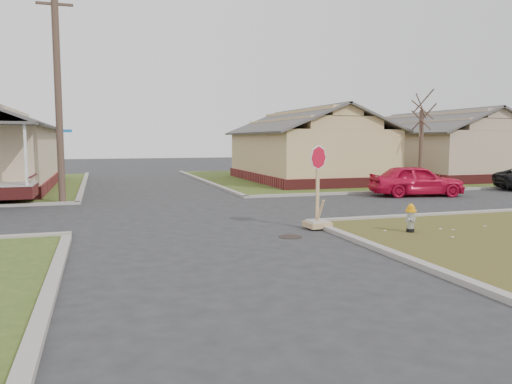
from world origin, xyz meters
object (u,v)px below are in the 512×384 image
object	(u,v)px
fire_hydrant	(411,216)
stop_sign	(317,210)
utility_pole	(58,89)
red_sedan	(416,180)

from	to	relation	value
fire_hydrant	stop_sign	xyz separation A→B (m)	(-2.19, 1.49, 0.08)
utility_pole	stop_sign	xyz separation A→B (m)	(7.62, -8.49, -4.08)
fire_hydrant	red_sedan	world-z (taller)	red_sedan
utility_pole	fire_hydrant	size ratio (longest dim) A/B	11.14
utility_pole	red_sedan	distance (m)	16.31
utility_pole	red_sedan	world-z (taller)	utility_pole
utility_pole	fire_hydrant	distance (m)	14.60
utility_pole	red_sedan	xyz separation A→B (m)	(15.72, -1.87, -3.93)
utility_pole	fire_hydrant	world-z (taller)	utility_pole
fire_hydrant	red_sedan	distance (m)	10.04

